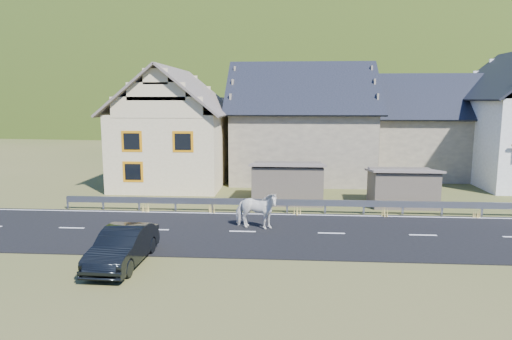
{
  "coord_description": "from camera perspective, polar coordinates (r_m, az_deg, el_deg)",
  "views": [
    {
      "loc": [
        -1.97,
        -19.88,
        5.97
      ],
      "look_at": [
        -3.56,
        2.47,
        2.48
      ],
      "focal_mm": 32.0,
      "sensor_mm": 36.0,
      "label": 1
    }
  ],
  "objects": [
    {
      "name": "ground",
      "position": [
        20.85,
        9.42,
        -7.91
      ],
      "size": [
        160.0,
        160.0,
        0.0
      ],
      "primitive_type": "plane",
      "color": "#3A481A",
      "rests_on": "ground"
    },
    {
      "name": "house_cream",
      "position": [
        32.92,
        -10.11,
        5.9
      ],
      "size": [
        7.8,
        9.8,
        8.3
      ],
      "color": "beige",
      "rests_on": "ground"
    },
    {
      "name": "house_stone_b",
      "position": [
        38.52,
        20.73,
        5.7
      ],
      "size": [
        9.8,
        8.8,
        8.1
      ],
      "color": "gray",
      "rests_on": "ground"
    },
    {
      "name": "road",
      "position": [
        20.85,
        9.42,
        -7.86
      ],
      "size": [
        60.0,
        7.0,
        0.04
      ],
      "primitive_type": "cube",
      "color": "black",
      "rests_on": "ground"
    },
    {
      "name": "horse",
      "position": [
        21.05,
        -0.01,
        -5.03
      ],
      "size": [
        1.35,
        2.23,
        1.76
      ],
      "primitive_type": "imported",
      "rotation": [
        0.0,
        0.0,
        1.37
      ],
      "color": "white",
      "rests_on": "road"
    },
    {
      "name": "lane_markings",
      "position": [
        20.84,
        9.42,
        -7.79
      ],
      "size": [
        60.0,
        6.6,
        0.01
      ],
      "primitive_type": "cube",
      "color": "silver",
      "rests_on": "road"
    },
    {
      "name": "shed_left",
      "position": [
        26.83,
        3.95,
        -1.63
      ],
      "size": [
        4.3,
        3.3,
        2.4
      ],
      "primitive_type": "cube",
      "color": "#685D4C",
      "rests_on": "ground"
    },
    {
      "name": "guardrail",
      "position": [
        24.26,
        8.66,
        -4.14
      ],
      "size": [
        28.1,
        0.09,
        0.75
      ],
      "color": "#93969B",
      "rests_on": "ground"
    },
    {
      "name": "mountain",
      "position": [
        201.68,
        6.02,
        1.4
      ],
      "size": [
        440.0,
        280.0,
        260.0
      ],
      "primitive_type": "ellipsoid",
      "color": "#26350E",
      "rests_on": "ground"
    },
    {
      "name": "car",
      "position": [
        17.46,
        -16.31,
        -9.14
      ],
      "size": [
        1.54,
        4.19,
        1.37
      ],
      "primitive_type": "imported",
      "rotation": [
        0.0,
        0.0,
        -0.02
      ],
      "color": "black",
      "rests_on": "ground"
    },
    {
      "name": "house_stone_a",
      "position": [
        34.92,
        5.7,
        6.61
      ],
      "size": [
        10.8,
        9.8,
        8.9
      ],
      "color": "gray",
      "rests_on": "ground"
    },
    {
      "name": "conifer_patch",
      "position": [
        140.29,
        -18.34,
        8.42
      ],
      "size": [
        76.0,
        50.0,
        28.0
      ],
      "primitive_type": "ellipsoid",
      "color": "black",
      "rests_on": "ground"
    },
    {
      "name": "shed_right",
      "position": [
        27.14,
        17.81,
        -2.13
      ],
      "size": [
        3.8,
        2.9,
        2.2
      ],
      "primitive_type": "cube",
      "color": "#685D4C",
      "rests_on": "ground"
    }
  ]
}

